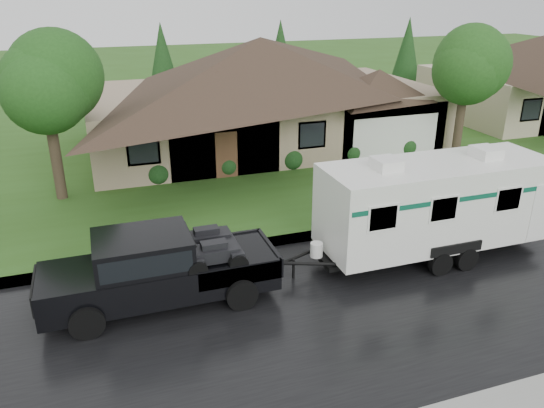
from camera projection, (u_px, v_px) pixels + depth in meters
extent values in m
plane|color=#2F571B|center=(338.00, 267.00, 16.64)|extent=(140.00, 140.00, 0.00)
cube|color=black|center=(368.00, 300.00, 14.89)|extent=(140.00, 8.00, 0.01)
cube|color=gray|center=(310.00, 236.00, 18.58)|extent=(140.00, 0.50, 0.15)
cube|color=#2F571B|center=(222.00, 142.00, 29.72)|extent=(140.00, 26.00, 0.15)
cube|color=#9D866A|center=(261.00, 116.00, 28.85)|extent=(18.00, 10.00, 3.00)
pyramid|color=#32241B|center=(260.00, 37.00, 27.29)|extent=(19.44, 10.80, 2.60)
cube|color=#9D866A|center=(376.00, 123.00, 27.91)|extent=(5.76, 4.00, 2.70)
cube|color=tan|center=(544.00, 92.00, 35.30)|extent=(14.00, 9.00, 3.00)
cylinder|color=#382B1E|center=(57.00, 165.00, 21.17)|extent=(0.43, 0.43, 2.86)
sphere|color=#265B1D|center=(44.00, 86.00, 19.98)|extent=(3.94, 3.94, 3.94)
cylinder|color=#382B1E|center=(458.00, 130.00, 26.33)|extent=(0.43, 0.43, 2.81)
sphere|color=#285D1E|center=(467.00, 67.00, 25.16)|extent=(3.88, 3.88, 3.88)
sphere|color=#143814|center=(157.00, 172.00, 23.22)|extent=(1.00, 1.00, 1.00)
sphere|color=#143814|center=(227.00, 164.00, 24.17)|extent=(1.00, 1.00, 1.00)
sphere|color=#143814|center=(292.00, 158.00, 25.12)|extent=(1.00, 1.00, 1.00)
sphere|color=#143814|center=(351.00, 151.00, 26.07)|extent=(1.00, 1.00, 1.00)
sphere|color=#143814|center=(407.00, 146.00, 27.02)|extent=(1.00, 1.00, 1.00)
cube|color=black|center=(161.00, 276.00, 14.54)|extent=(6.31, 2.10, 0.90)
cube|color=black|center=(70.00, 281.00, 13.74)|extent=(1.68, 2.05, 0.37)
cube|color=black|center=(142.00, 252.00, 14.11)|extent=(2.52, 1.98, 0.95)
cube|color=black|center=(142.00, 250.00, 14.09)|extent=(2.31, 2.02, 0.58)
cube|color=black|center=(231.00, 258.00, 15.06)|extent=(2.31, 2.00, 0.06)
cylinder|color=black|center=(87.00, 322.00, 13.18)|extent=(0.88, 0.34, 0.88)
cylinder|color=black|center=(86.00, 282.00, 14.99)|extent=(0.88, 0.34, 0.88)
cylinder|color=black|center=(241.00, 294.00, 14.39)|extent=(0.88, 0.34, 0.88)
cylinder|color=black|center=(223.00, 260.00, 16.19)|extent=(0.88, 0.34, 0.88)
cube|color=white|center=(435.00, 202.00, 16.76)|extent=(7.36, 2.52, 2.58)
cube|color=black|center=(430.00, 243.00, 17.31)|extent=(7.78, 1.26, 0.15)
cube|color=#0B5039|center=(437.00, 185.00, 16.55)|extent=(7.21, 2.54, 0.15)
cube|color=white|center=(386.00, 164.00, 15.64)|extent=(0.74, 0.84, 0.34)
cube|color=white|center=(486.00, 152.00, 16.71)|extent=(0.74, 0.84, 0.34)
cylinder|color=black|center=(440.00, 264.00, 16.11)|extent=(0.74, 0.25, 0.74)
cylinder|color=black|center=(397.00, 231.00, 18.28)|extent=(0.74, 0.25, 0.74)
cylinder|color=black|center=(466.00, 259.00, 16.39)|extent=(0.74, 0.25, 0.74)
cylinder|color=black|center=(421.00, 227.00, 18.56)|extent=(0.74, 0.25, 0.74)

